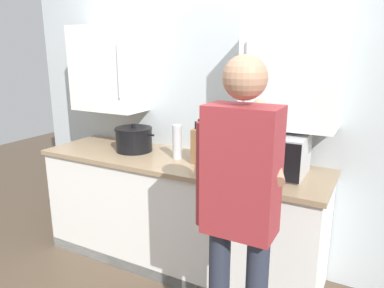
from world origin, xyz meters
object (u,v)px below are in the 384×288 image
Objects in this scene: stock_pot at (134,139)px; person_figure at (240,201)px; thermos_flask at (177,142)px; microwave_oven at (260,152)px; knife_block at (202,145)px.

person_figure is at bearing -33.15° from stock_pot.
thermos_flask reaches higher than stock_pot.
microwave_oven is at bearing 1.96° from thermos_flask.
person_figure reaches higher than stock_pot.
stock_pot is 0.23× the size of person_figure.
thermos_flask is 0.21m from knife_block.
microwave_oven is 0.44m from knife_block.
thermos_flask is 0.80× the size of knife_block.
person_figure is (0.81, -0.79, -0.02)m from thermos_flask.
knife_block is 0.99m from person_figure.
person_figure reaches higher than knife_block.
knife_block is at bearing -177.34° from microwave_oven.
knife_block reaches higher than thermos_flask.
stock_pot is at bearing -179.97° from microwave_oven.
knife_block is (0.64, -0.02, 0.03)m from stock_pot.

